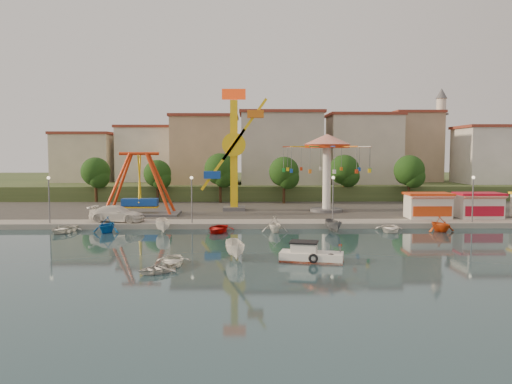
{
  "coord_description": "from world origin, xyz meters",
  "views": [
    {
      "loc": [
        -1.74,
        -43.12,
        8.5
      ],
      "look_at": [
        -0.72,
        14.0,
        4.0
      ],
      "focal_mm": 35.0,
      "sensor_mm": 36.0,
      "label": 1
    }
  ],
  "objects_px": {
    "pirate_ship_ride": "(140,185)",
    "cabin_motorboat": "(310,256)",
    "skiff": "(235,249)",
    "wave_swinger": "(327,155)",
    "kamikaze_tower": "(236,153)",
    "van": "(117,214)",
    "rowboat_a": "(172,261)"
  },
  "relations": [
    {
      "from": "pirate_ship_ride",
      "to": "skiff",
      "type": "bearing_deg",
      "value": -61.87
    },
    {
      "from": "cabin_motorboat",
      "to": "wave_swinger",
      "type": "bearing_deg",
      "value": 91.97
    },
    {
      "from": "pirate_ship_ride",
      "to": "cabin_motorboat",
      "type": "height_order",
      "value": "pirate_ship_ride"
    },
    {
      "from": "kamikaze_tower",
      "to": "rowboat_a",
      "type": "relative_size",
      "value": 4.51
    },
    {
      "from": "cabin_motorboat",
      "to": "van",
      "type": "relative_size",
      "value": 0.82
    },
    {
      "from": "cabin_motorboat",
      "to": "pirate_ship_ride",
      "type": "bearing_deg",
      "value": 140.27
    },
    {
      "from": "pirate_ship_ride",
      "to": "van",
      "type": "bearing_deg",
      "value": -101.83
    },
    {
      "from": "kamikaze_tower",
      "to": "skiff",
      "type": "relative_size",
      "value": 4.2
    },
    {
      "from": "pirate_ship_ride",
      "to": "skiff",
      "type": "height_order",
      "value": "pirate_ship_ride"
    },
    {
      "from": "pirate_ship_ride",
      "to": "wave_swinger",
      "type": "bearing_deg",
      "value": 7.58
    },
    {
      "from": "pirate_ship_ride",
      "to": "cabin_motorboat",
      "type": "xyz_separation_m",
      "value": [
        18.57,
        -24.9,
        -3.93
      ]
    },
    {
      "from": "kamikaze_tower",
      "to": "cabin_motorboat",
      "type": "distance_m",
      "value": 31.22
    },
    {
      "from": "kamikaze_tower",
      "to": "skiff",
      "type": "bearing_deg",
      "value": -88.94
    },
    {
      "from": "kamikaze_tower",
      "to": "van",
      "type": "height_order",
      "value": "kamikaze_tower"
    },
    {
      "from": "wave_swinger",
      "to": "cabin_motorboat",
      "type": "distance_m",
      "value": 29.75
    },
    {
      "from": "wave_swinger",
      "to": "rowboat_a",
      "type": "distance_m",
      "value": 34.6
    },
    {
      "from": "pirate_ship_ride",
      "to": "cabin_motorboat",
      "type": "relative_size",
      "value": 1.92
    },
    {
      "from": "kamikaze_tower",
      "to": "wave_swinger",
      "type": "bearing_deg",
      "value": -6.29
    },
    {
      "from": "cabin_motorboat",
      "to": "rowboat_a",
      "type": "relative_size",
      "value": 1.42
    },
    {
      "from": "rowboat_a",
      "to": "van",
      "type": "height_order",
      "value": "van"
    },
    {
      "from": "skiff",
      "to": "van",
      "type": "xyz_separation_m",
      "value": [
        -14.0,
        17.51,
        0.76
      ]
    },
    {
      "from": "pirate_ship_ride",
      "to": "wave_swinger",
      "type": "xyz_separation_m",
      "value": [
        24.34,
        3.24,
        3.8
      ]
    },
    {
      "from": "skiff",
      "to": "wave_swinger",
      "type": "bearing_deg",
      "value": 59.01
    },
    {
      "from": "rowboat_a",
      "to": "skiff",
      "type": "bearing_deg",
      "value": 24.16
    },
    {
      "from": "wave_swinger",
      "to": "cabin_motorboat",
      "type": "xyz_separation_m",
      "value": [
        -5.77,
        -28.14,
        -7.74
      ]
    },
    {
      "from": "cabin_motorboat",
      "to": "rowboat_a",
      "type": "height_order",
      "value": "cabin_motorboat"
    },
    {
      "from": "kamikaze_tower",
      "to": "cabin_motorboat",
      "type": "xyz_separation_m",
      "value": [
        6.4,
        -29.48,
        -8.05
      ]
    },
    {
      "from": "pirate_ship_ride",
      "to": "cabin_motorboat",
      "type": "bearing_deg",
      "value": -53.29
    },
    {
      "from": "skiff",
      "to": "van",
      "type": "height_order",
      "value": "van"
    },
    {
      "from": "cabin_motorboat",
      "to": "van",
      "type": "distance_m",
      "value": 27.28
    },
    {
      "from": "pirate_ship_ride",
      "to": "kamikaze_tower",
      "type": "relative_size",
      "value": 0.61
    },
    {
      "from": "kamikaze_tower",
      "to": "van",
      "type": "bearing_deg",
      "value": -141.25
    }
  ]
}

